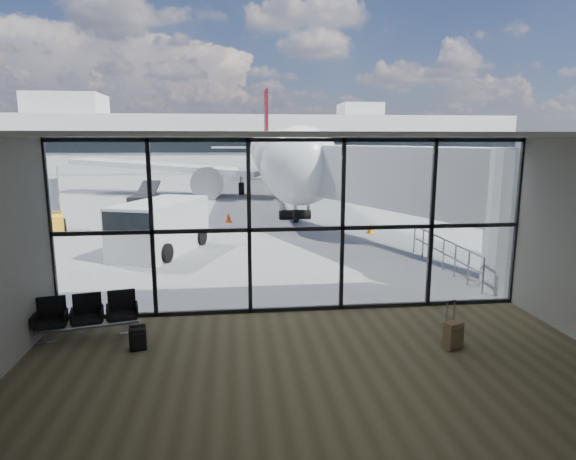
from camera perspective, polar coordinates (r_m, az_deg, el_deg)
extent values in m
plane|color=slate|center=(52.19, -4.80, 5.66)|extent=(220.00, 220.00, 0.00)
cube|color=brown|center=(9.26, 4.35, -17.99)|extent=(12.00, 8.00, 0.01)
cube|color=silver|center=(8.14, 4.79, 11.05)|extent=(12.00, 8.00, 0.02)
cube|color=#ABABA6|center=(4.80, 14.13, -16.69)|extent=(12.00, 0.02, 4.50)
cube|color=white|center=(12.28, 0.99, 0.35)|extent=(12.00, 0.04, 4.50)
cube|color=black|center=(12.85, 0.96, -9.30)|extent=(12.00, 0.12, 0.10)
cube|color=black|center=(12.29, 0.99, 0.12)|extent=(12.00, 0.12, 0.10)
cube|color=black|center=(12.08, 1.02, 10.63)|extent=(12.00, 0.12, 0.10)
cube|color=black|center=(12.95, -26.36, -0.22)|extent=(0.10, 0.12, 4.50)
cube|color=black|center=(12.34, -15.82, 0.00)|extent=(0.10, 0.12, 4.50)
cube|color=black|center=(12.18, -4.62, 0.24)|extent=(0.10, 0.12, 4.50)
cube|color=black|center=(12.49, 6.45, 0.46)|extent=(0.10, 0.12, 4.50)
cube|color=black|center=(13.23, 16.63, 0.65)|extent=(0.10, 0.12, 4.50)
cube|color=black|center=(14.35, 25.49, 0.80)|extent=(0.10, 0.12, 4.50)
cylinder|color=#A1A4A6|center=(15.85, 27.23, 0.94)|extent=(2.80, 2.80, 4.20)
cube|color=#A1A4A6|center=(20.95, 10.57, 6.48)|extent=(7.45, 14.81, 2.40)
cube|color=#A1A4A6|center=(27.24, 0.83, 7.56)|extent=(2.60, 2.20, 2.60)
cylinder|color=gray|center=(27.34, -0.85, 3.15)|extent=(0.20, 0.20, 1.80)
cylinder|color=gray|center=(27.54, 2.47, 3.20)|extent=(0.20, 0.20, 1.80)
cylinder|color=black|center=(27.52, 0.81, 1.83)|extent=(1.80, 0.56, 0.56)
cylinder|color=gray|center=(15.17, 22.10, -5.04)|extent=(0.06, 0.06, 1.10)
cylinder|color=gray|center=(15.93, 20.57, -4.21)|extent=(0.06, 0.06, 1.10)
cylinder|color=gray|center=(16.71, 19.17, -3.45)|extent=(0.06, 0.06, 1.10)
cylinder|color=gray|center=(17.50, 17.91, -2.76)|extent=(0.06, 0.06, 1.10)
cylinder|color=gray|center=(18.30, 16.76, -2.12)|extent=(0.06, 0.06, 1.10)
cylinder|color=gray|center=(19.11, 15.70, -1.54)|extent=(0.06, 0.06, 1.10)
cylinder|color=gray|center=(19.93, 14.74, -1.01)|extent=(0.06, 0.06, 1.10)
cylinder|color=gray|center=(17.39, 18.01, -1.06)|extent=(0.06, 5.40, 0.06)
cylinder|color=gray|center=(17.49, 17.92, -2.60)|extent=(0.06, 5.40, 0.06)
cube|color=beige|center=(74.00, -5.40, 10.18)|extent=(80.00, 12.00, 8.00)
cube|color=black|center=(67.90, -5.29, 10.15)|extent=(80.00, 0.20, 2.40)
cube|color=beige|center=(77.76, -24.77, 13.36)|extent=(10.00, 8.00, 3.00)
cube|color=beige|center=(76.67, 8.52, 13.87)|extent=(6.00, 6.00, 2.00)
cylinder|color=#382619|center=(91.98, -30.82, 7.28)|extent=(0.50, 0.50, 3.06)
cylinder|color=#382619|center=(89.70, -27.30, 7.66)|extent=(0.50, 0.50, 3.42)
sphere|color=#133215|center=(89.67, -27.53, 10.32)|extent=(6.27, 6.27, 6.27)
cylinder|color=#382619|center=(87.79, -23.59, 7.68)|extent=(0.50, 0.50, 2.70)
sphere|color=#133215|center=(87.74, -23.75, 9.83)|extent=(4.95, 4.95, 4.95)
cylinder|color=#382619|center=(86.24, -19.75, 8.02)|extent=(0.50, 0.50, 3.06)
sphere|color=#133215|center=(86.20, -19.91, 10.50)|extent=(5.61, 5.61, 5.61)
cylinder|color=#382619|center=(85.09, -15.78, 8.34)|extent=(0.50, 0.50, 3.42)
sphere|color=#133215|center=(85.06, -15.93, 11.15)|extent=(6.27, 6.27, 6.27)
cube|color=gray|center=(12.02, -22.60, -10.62)|extent=(2.17, 0.57, 0.04)
cube|color=black|center=(12.03, -26.29, -9.92)|extent=(0.74, 0.71, 0.08)
cube|color=black|center=(12.21, -26.24, -8.32)|extent=(0.62, 0.21, 0.55)
cube|color=black|center=(11.95, -22.67, -9.76)|extent=(0.74, 0.71, 0.08)
cube|color=black|center=(12.13, -22.68, -8.16)|extent=(0.62, 0.21, 0.55)
cube|color=black|center=(11.92, -19.01, -9.57)|extent=(0.74, 0.71, 0.08)
cube|color=black|center=(12.10, -19.10, -7.96)|extent=(0.62, 0.21, 0.55)
cylinder|color=gray|center=(12.16, -26.89, -11.34)|extent=(0.06, 0.06, 0.25)
cylinder|color=gray|center=(12.03, -18.19, -10.94)|extent=(0.06, 0.06, 0.25)
cube|color=black|center=(11.03, -17.37, -12.24)|extent=(0.39, 0.28, 0.48)
cube|color=black|center=(10.90, -17.37, -12.50)|extent=(0.29, 0.12, 0.33)
cylinder|color=black|center=(11.04, -17.44, -10.86)|extent=(0.34, 0.15, 0.09)
cube|color=brown|center=(11.14, 18.97, -11.71)|extent=(0.45, 0.37, 0.58)
cube|color=brown|center=(11.06, 19.47, -11.91)|extent=(0.31, 0.16, 0.43)
cylinder|color=gray|center=(10.96, 18.32, -9.29)|extent=(0.03, 0.03, 0.48)
cylinder|color=gray|center=(11.11, 19.08, -9.06)|extent=(0.03, 0.03, 0.48)
cube|color=black|center=(10.96, 18.78, -8.01)|extent=(0.25, 0.13, 0.02)
cylinder|color=black|center=(11.24, 18.09, -13.00)|extent=(0.05, 0.07, 0.06)
cylinder|color=black|center=(11.39, 18.84, -12.73)|extent=(0.05, 0.07, 0.06)
cylinder|color=silver|center=(39.87, -1.26, 8.80)|extent=(4.63, 32.11, 3.95)
sphere|color=silver|center=(23.93, 1.50, 7.63)|extent=(3.95, 3.95, 3.95)
cone|color=silver|center=(58.51, -2.59, 9.66)|extent=(4.09, 6.49, 3.95)
cube|color=black|center=(24.54, 1.33, 8.95)|extent=(2.38, 1.33, 0.53)
cube|color=silver|center=(41.34, -14.12, 7.29)|extent=(16.32, 8.70, 1.26)
cylinder|color=black|center=(38.91, -9.36, 5.70)|extent=(2.32, 3.68, 2.24)
cube|color=silver|center=(57.91, -5.99, 9.71)|extent=(6.16, 3.21, 0.19)
cube|color=silver|center=(42.57, 11.02, 7.50)|extent=(16.39, 8.10, 1.26)
cylinder|color=black|center=(39.71, 6.92, 5.86)|extent=(2.32, 3.68, 2.24)
cube|color=silver|center=(58.24, 0.85, 9.77)|extent=(6.13, 2.99, 0.19)
cube|color=#4E0B15|center=(58.56, -2.62, 13.11)|extent=(0.41, 4.06, 6.41)
cylinder|color=gray|center=(26.28, 0.92, 2.51)|extent=(0.21, 0.21, 1.50)
cylinder|color=black|center=(26.33, 0.92, 1.71)|extent=(0.28, 0.75, 0.75)
cylinder|color=black|center=(40.47, -5.54, 4.92)|extent=(0.50, 1.04, 1.03)
cylinder|color=black|center=(40.89, 2.90, 5.01)|extent=(0.50, 1.04, 1.03)
cube|color=silver|center=(19.91, -14.86, 0.38)|extent=(3.59, 5.15, 2.06)
cube|color=black|center=(18.34, -17.56, 1.18)|extent=(2.26, 1.84, 0.72)
cylinder|color=black|center=(19.28, -19.64, -2.24)|extent=(0.49, 0.76, 0.72)
cylinder|color=black|center=(18.24, -14.25, -2.65)|extent=(0.49, 0.76, 0.72)
cylinder|color=black|center=(21.85, -15.20, -0.54)|extent=(0.49, 0.76, 0.72)
cylinder|color=black|center=(20.93, -10.28, -0.81)|extent=(0.49, 0.76, 0.72)
cube|color=black|center=(32.05, -16.68, 3.14)|extent=(1.57, 3.01, 0.97)
cube|color=black|center=(33.10, -16.26, 4.66)|extent=(1.34, 2.50, 1.00)
cylinder|color=black|center=(31.34, -18.29, 2.35)|extent=(0.23, 0.50, 0.49)
cylinder|color=black|center=(30.99, -15.87, 2.40)|extent=(0.23, 0.50, 0.49)
cylinder|color=black|center=(33.19, -17.39, 2.84)|extent=(0.23, 0.50, 0.49)
cylinder|color=black|center=(32.87, -15.09, 2.88)|extent=(0.23, 0.50, 0.49)
cube|color=yellow|center=(26.52, -26.87, 0.84)|extent=(2.55, 3.33, 0.84)
cube|color=gray|center=(27.20, -27.05, 3.61)|extent=(2.17, 2.73, 1.55)
cylinder|color=black|center=(25.56, -28.74, -0.20)|extent=(0.35, 0.51, 0.46)
cylinder|color=black|center=(25.51, -24.99, 0.10)|extent=(0.35, 0.51, 0.46)
cylinder|color=black|center=(27.63, -28.53, 0.53)|extent=(0.35, 0.51, 0.46)
cylinder|color=black|center=(27.58, -25.05, 0.81)|extent=(0.35, 0.51, 0.46)
cube|color=#FF5C0D|center=(23.81, -9.68, -0.27)|extent=(0.36, 0.36, 0.03)
cone|color=#FF5C0D|center=(23.77, -9.70, 0.31)|extent=(0.35, 0.35, 0.52)
cube|color=#FF440D|center=(26.67, -7.07, 0.96)|extent=(0.39, 0.39, 0.03)
cone|color=#FF440D|center=(26.63, -7.08, 1.51)|extent=(0.37, 0.37, 0.55)
cube|color=orange|center=(23.64, 9.76, -0.35)|extent=(0.37, 0.37, 0.03)
cone|color=orange|center=(23.59, 9.78, 0.25)|extent=(0.36, 0.36, 0.54)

